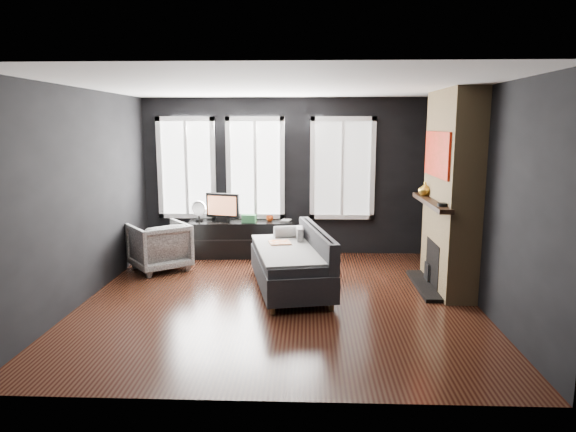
{
  "coord_description": "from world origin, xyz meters",
  "views": [
    {
      "loc": [
        0.36,
        -6.37,
        2.24
      ],
      "look_at": [
        0.1,
        0.3,
        1.05
      ],
      "focal_mm": 32.0,
      "sensor_mm": 36.0,
      "label": 1
    }
  ],
  "objects_px": {
    "sofa": "(290,260)",
    "armchair": "(159,244)",
    "mantel_vase": "(425,189)",
    "media_console": "(241,238)",
    "monitor": "(223,205)",
    "book": "(282,214)",
    "mug": "(270,218)"
  },
  "relations": [
    {
      "from": "sofa",
      "to": "armchair",
      "type": "distance_m",
      "value": 2.27
    },
    {
      "from": "armchair",
      "to": "mantel_vase",
      "type": "height_order",
      "value": "mantel_vase"
    },
    {
      "from": "media_console",
      "to": "monitor",
      "type": "bearing_deg",
      "value": 179.71
    },
    {
      "from": "book",
      "to": "armchair",
      "type": "bearing_deg",
      "value": -152.14
    },
    {
      "from": "media_console",
      "to": "mantel_vase",
      "type": "xyz_separation_m",
      "value": [
        2.84,
        -1.19,
        1.02
      ]
    },
    {
      "from": "sofa",
      "to": "monitor",
      "type": "xyz_separation_m",
      "value": [
        -1.22,
        1.8,
        0.46
      ]
    },
    {
      "from": "armchair",
      "to": "monitor",
      "type": "relative_size",
      "value": 1.35
    },
    {
      "from": "mug",
      "to": "book",
      "type": "height_order",
      "value": "book"
    },
    {
      "from": "media_console",
      "to": "mantel_vase",
      "type": "bearing_deg",
      "value": -26.62
    },
    {
      "from": "monitor",
      "to": "book",
      "type": "height_order",
      "value": "monitor"
    },
    {
      "from": "armchair",
      "to": "sofa",
      "type": "bearing_deg",
      "value": 118.59
    },
    {
      "from": "media_console",
      "to": "mantel_vase",
      "type": "distance_m",
      "value": 3.24
    },
    {
      "from": "armchair",
      "to": "mantel_vase",
      "type": "bearing_deg",
      "value": 138.3
    },
    {
      "from": "book",
      "to": "mantel_vase",
      "type": "bearing_deg",
      "value": -30.63
    },
    {
      "from": "armchair",
      "to": "media_console",
      "type": "height_order",
      "value": "armchair"
    },
    {
      "from": "sofa",
      "to": "media_console",
      "type": "distance_m",
      "value": 2.04
    },
    {
      "from": "mug",
      "to": "armchair",
      "type": "bearing_deg",
      "value": -151.09
    },
    {
      "from": "media_console",
      "to": "book",
      "type": "bearing_deg",
      "value": 2.33
    },
    {
      "from": "sofa",
      "to": "book",
      "type": "height_order",
      "value": "sofa"
    },
    {
      "from": "media_console",
      "to": "monitor",
      "type": "xyz_separation_m",
      "value": [
        -0.3,
        -0.02,
        0.58
      ]
    },
    {
      "from": "book",
      "to": "media_console",
      "type": "bearing_deg",
      "value": -173.78
    },
    {
      "from": "armchair",
      "to": "book",
      "type": "distance_m",
      "value": 2.13
    },
    {
      "from": "sofa",
      "to": "armchair",
      "type": "bearing_deg",
      "value": 144.51
    },
    {
      "from": "monitor",
      "to": "armchair",
      "type": "bearing_deg",
      "value": -118.19
    },
    {
      "from": "mug",
      "to": "sofa",
      "type": "bearing_deg",
      "value": -77.15
    },
    {
      "from": "armchair",
      "to": "mantel_vase",
      "type": "xyz_separation_m",
      "value": [
        4.0,
        -0.28,
        0.92
      ]
    },
    {
      "from": "mug",
      "to": "book",
      "type": "bearing_deg",
      "value": 18.63
    },
    {
      "from": "armchair",
      "to": "monitor",
      "type": "bearing_deg",
      "value": -171.62
    },
    {
      "from": "media_console",
      "to": "monitor",
      "type": "relative_size",
      "value": 2.91
    },
    {
      "from": "monitor",
      "to": "mug",
      "type": "xyz_separation_m",
      "value": [
        0.8,
        0.03,
        -0.21
      ]
    },
    {
      "from": "sofa",
      "to": "media_console",
      "type": "height_order",
      "value": "sofa"
    },
    {
      "from": "monitor",
      "to": "book",
      "type": "bearing_deg",
      "value": 21.19
    }
  ]
}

